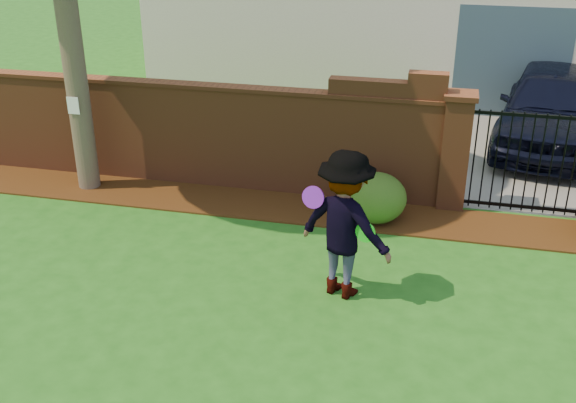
% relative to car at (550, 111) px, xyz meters
% --- Properties ---
extents(ground, '(80.00, 80.00, 0.01)m').
position_rel_car_xyz_m(ground, '(-4.15, -7.09, -0.78)').
color(ground, '#1F5A16').
rests_on(ground, ground).
extents(mulch_bed, '(11.10, 1.08, 0.03)m').
position_rel_car_xyz_m(mulch_bed, '(-5.10, -3.76, -0.76)').
color(mulch_bed, '#361C09').
rests_on(mulch_bed, ground).
extents(brick_wall, '(8.70, 0.31, 2.16)m').
position_rel_car_xyz_m(brick_wall, '(-6.16, -3.09, 0.15)').
color(brick_wall, brown).
rests_on(brick_wall, ground).
extents(pillar_left, '(0.50, 0.50, 1.88)m').
position_rel_car_xyz_m(pillar_left, '(-1.75, -3.09, 0.18)').
color(pillar_left, brown).
rests_on(pillar_left, ground).
extents(iron_gate, '(1.78, 0.03, 1.60)m').
position_rel_car_xyz_m(iron_gate, '(-0.65, -3.09, 0.07)').
color(iron_gate, black).
rests_on(iron_gate, ground).
extents(driveway, '(3.20, 8.00, 0.01)m').
position_rel_car_xyz_m(driveway, '(-0.65, 0.91, -0.77)').
color(driveway, slate).
rests_on(driveway, ground).
extents(car, '(2.63, 4.83, 1.56)m').
position_rel_car_xyz_m(car, '(0.00, 0.00, 0.00)').
color(car, black).
rests_on(car, ground).
extents(paper_notice, '(0.20, 0.01, 0.28)m').
position_rel_car_xyz_m(paper_notice, '(-7.75, -3.88, 0.72)').
color(paper_notice, white).
rests_on(paper_notice, tree).
extents(shrub_left, '(0.94, 0.94, 0.77)m').
position_rel_car_xyz_m(shrub_left, '(-2.86, -3.87, -0.40)').
color(shrub_left, '#234E17').
rests_on(shrub_left, ground).
extents(man, '(1.41, 1.12, 1.90)m').
position_rel_car_xyz_m(man, '(-3.04, -6.02, 0.17)').
color(man, gray).
rests_on(man, ground).
extents(frisbee_purple, '(0.29, 0.13, 0.28)m').
position_rel_car_xyz_m(frisbee_purple, '(-3.41, -6.07, 0.54)').
color(frisbee_purple, purple).
rests_on(frisbee_purple, man).
extents(frisbee_green, '(0.25, 0.12, 0.25)m').
position_rel_car_xyz_m(frisbee_green, '(-2.75, -6.18, 0.20)').
color(frisbee_green, '#19BE1A').
rests_on(frisbee_green, man).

